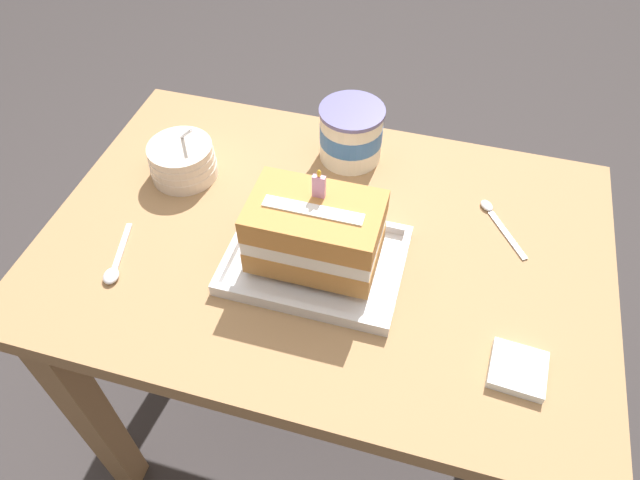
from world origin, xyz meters
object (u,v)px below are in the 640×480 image
Objects in this scene: serving_spoon_by_bowls at (114,269)px; napkin_pile at (518,370)px; ice_cream_tub at (351,133)px; birthday_cake at (315,232)px; bowl_stack at (182,161)px; serving_spoon_near_tray at (495,217)px; foil_tray at (315,262)px.

napkin_pile is (0.66, -0.01, 0.00)m from serving_spoon_by_bowls.
napkin_pile is at bearing -0.78° from serving_spoon_by_bowls.
ice_cream_tub is at bearing 51.67° from serving_spoon_by_bowls.
birthday_cake is 0.29m from ice_cream_tub.
serving_spoon_by_bowls is at bearing -93.23° from bowl_stack.
ice_cream_tub reaches higher than serving_spoon_near_tray.
foil_tray is 0.08m from birthday_cake.
birthday_cake is 0.34m from bowl_stack.
birthday_cake reaches higher than foil_tray.
serving_spoon_by_bowls is 0.66m from napkin_pile.
foil_tray is 0.36m from napkin_pile.
serving_spoon_by_bowls reaches higher than serving_spoon_near_tray.
bowl_stack is 1.01× the size of ice_cream_tub.
napkin_pile is at bearing -22.17° from bowl_stack.
serving_spoon_near_tray is (0.59, 0.04, -0.03)m from bowl_stack.
serving_spoon_by_bowls is (-0.32, -0.11, -0.08)m from birthday_cake.
ice_cream_tub is at bearing 91.95° from foil_tray.
birthday_cake is 0.35m from serving_spoon_near_tray.
foil_tray reaches higher than serving_spoon_near_tray.
foil_tray is 2.29× the size of bowl_stack.
serving_spoon_near_tray is at bearing 33.93° from birthday_cake.
birthday_cake reaches higher than napkin_pile.
ice_cream_tub is at bearing 91.95° from birthday_cake.
napkin_pile is (0.65, -0.26, -0.03)m from bowl_stack.
serving_spoon_near_tray is at bearing -18.18° from ice_cream_tub.
foil_tray is at bearing -25.85° from bowl_stack.
foil_tray is 0.34m from serving_spoon_by_bowls.
birthday_cake is at bearing 161.33° from napkin_pile.
birthday_cake is at bearing 18.26° from serving_spoon_by_bowls.
serving_spoon_by_bowls is at bearing -161.74° from birthday_cake.
bowl_stack is 0.70m from napkin_pile.
ice_cream_tub is (-0.01, 0.29, -0.03)m from birthday_cake.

